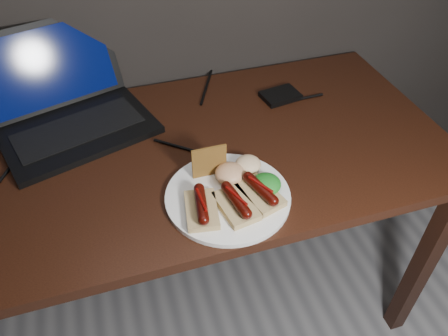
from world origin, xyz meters
TOP-DOWN VIEW (x-y plane):
  - desk at (0.00, 1.38)m, footprint 1.40×0.70m
  - laptop at (-0.30, 1.59)m, footprint 0.48×0.45m
  - hard_drive at (0.33, 1.54)m, footprint 0.12×0.10m
  - desk_cables at (-0.01, 1.52)m, footprint 0.94×0.45m
  - plate at (0.04, 1.18)m, footprint 0.31×0.31m
  - bread_sausage_left at (-0.03, 1.14)m, footprint 0.09×0.12m
  - bread_sausage_center at (0.04, 1.13)m, footprint 0.09×0.13m
  - bread_sausage_right at (0.11, 1.15)m, footprint 0.10×0.13m
  - crispbread at (0.02, 1.26)m, footprint 0.09×0.01m
  - salad_greens at (0.13, 1.17)m, footprint 0.07×0.07m
  - salsa_mound at (0.06, 1.23)m, footprint 0.07×0.07m
  - coleslaw_mound at (0.11, 1.25)m, footprint 0.06×0.06m

SIDE VIEW (x-z plane):
  - desk at x=0.00m, z-range 0.29..1.04m
  - desk_cables at x=-0.01m, z-range 0.75..0.76m
  - plate at x=0.04m, z-range 0.75..0.76m
  - hard_drive at x=0.33m, z-range 0.75..0.77m
  - bread_sausage_left at x=-0.03m, z-range 0.76..0.80m
  - bread_sausage_center at x=0.04m, z-range 0.76..0.80m
  - bread_sausage_right at x=0.11m, z-range 0.76..0.80m
  - coleslaw_mound at x=0.11m, z-range 0.76..0.80m
  - salad_greens at x=0.13m, z-range 0.76..0.80m
  - salsa_mound at x=0.06m, z-range 0.76..0.80m
  - laptop at x=-0.30m, z-range 0.68..0.93m
  - crispbread at x=0.02m, z-range 0.76..0.85m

